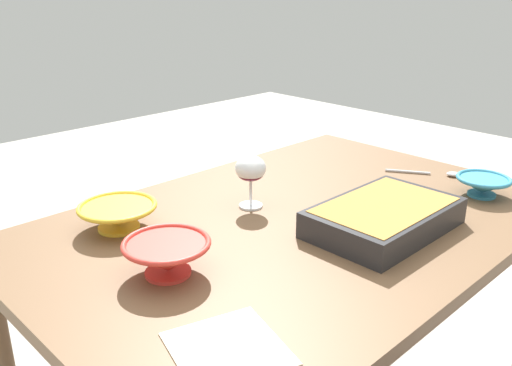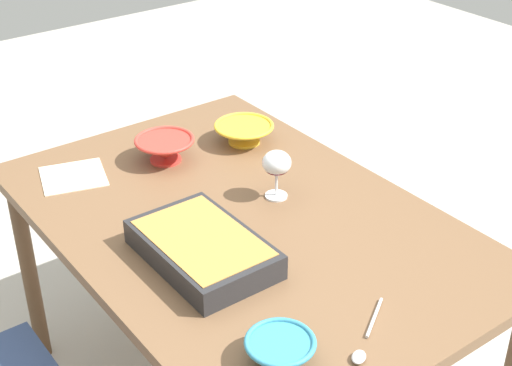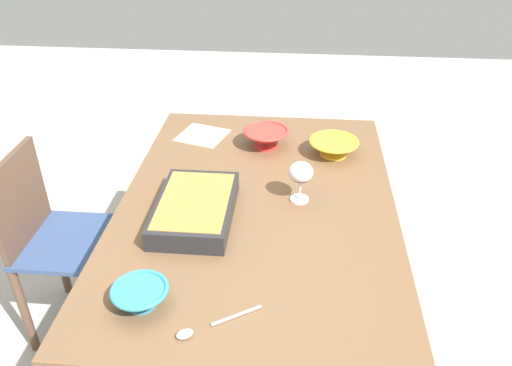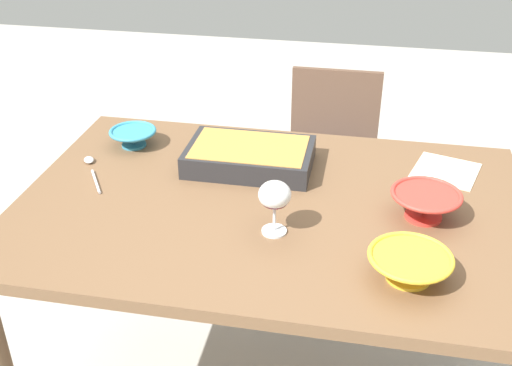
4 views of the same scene
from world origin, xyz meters
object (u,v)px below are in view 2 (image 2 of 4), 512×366
Objects in this scene: napkin at (73,176)px; wine_glass at (277,165)px; mixing_bowl at (280,349)px; small_bowl at (166,148)px; dining_table at (243,239)px; casserole_dish at (203,247)px; serving_spoon at (364,343)px; serving_bowl at (244,132)px.

wine_glass is at bearing -137.37° from napkin.
small_bowl is at bearing -16.27° from mixing_bowl.
dining_table is at bearing 102.60° from wine_glass.
mixing_bowl is (-0.40, 0.07, -0.00)m from casserole_dish.
serving_spoon reaches higher than dining_table.
casserole_dish is at bearing 117.36° from dining_table.
serving_bowl is at bearing -44.89° from casserole_dish.
serving_spoon is at bearing -169.91° from napkin.
dining_table is at bearing -27.69° from mixing_bowl.
dining_table is at bearing 179.53° from small_bowl.
dining_table is 9.24× the size of mixing_bowl.
wine_glass reaches higher than casserole_dish.
casserole_dish reaches higher than mixing_bowl.
serving_spoon is 1.11× the size of napkin.
mixing_bowl reaches higher than dining_table.
serving_bowl is at bearing -102.61° from napkin.
serving_spoon is at bearing 174.68° from small_bowl.
napkin is at bearing 29.55° from dining_table.
small_bowl is 1.00m from serving_spoon.
wine_glass is 0.41m from small_bowl.
wine_glass is at bearing -68.56° from casserole_dish.
casserole_dish is at bearing -171.99° from napkin.
dining_table is 0.23m from wine_glass.
wine_glass is 0.75× the size of serving_bowl.
mixing_bowl reaches higher than napkin.
dining_table is 3.72× the size of casserole_dish.
serving_bowl is at bearing -31.61° from mixing_bowl.
wine_glass is 0.71× the size of serving_spoon.
wine_glass reaches higher than serving_spoon.
serving_bowl is at bearing -36.47° from dining_table.
casserole_dish is 2.03× the size of small_bowl.
small_bowl is (0.41, -0.00, 0.12)m from dining_table.
mixing_bowl is 1.00m from napkin.
serving_spoon is at bearing 159.08° from serving_bowl.
serving_spoon is (-0.95, 0.36, -0.03)m from serving_bowl.
small_bowl reaches higher than mixing_bowl.
wine_glass is 0.37m from serving_bowl.
wine_glass is 0.96× the size of mixing_bowl.
casserole_dish is 1.94× the size of serving_bowl.
mixing_bowl reaches higher than serving_spoon.
small_bowl is 0.90× the size of serving_spoon.
napkin is (0.08, 0.28, -0.04)m from small_bowl.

